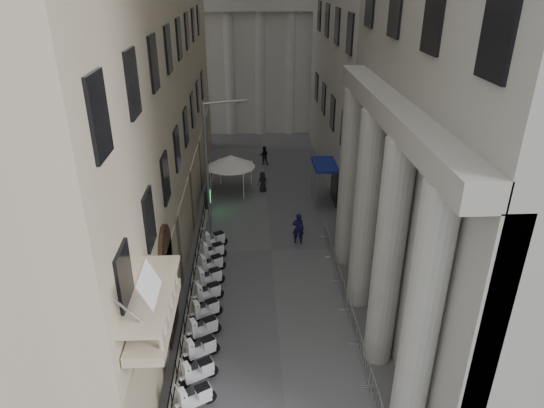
{
  "coord_description": "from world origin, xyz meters",
  "views": [
    {
      "loc": [
        -1.15,
        -6.18,
        15.27
      ],
      "look_at": [
        -0.08,
        16.34,
        4.5
      ],
      "focal_mm": 32.0,
      "sensor_mm": 36.0,
      "label": 1
    }
  ],
  "objects_px": {
    "street_lamp": "(212,158)",
    "pedestrian_b": "(264,155)",
    "pedestrian_a": "(298,229)",
    "info_kiosk": "(208,200)",
    "security_tent": "(228,160)"
  },
  "relations": [
    {
      "from": "security_tent",
      "to": "pedestrian_b",
      "type": "relative_size",
      "value": 2.22
    },
    {
      "from": "street_lamp",
      "to": "pedestrian_b",
      "type": "distance_m",
      "value": 13.42
    },
    {
      "from": "security_tent",
      "to": "pedestrian_a",
      "type": "distance_m",
      "value": 9.78
    },
    {
      "from": "street_lamp",
      "to": "pedestrian_b",
      "type": "relative_size",
      "value": 5.21
    },
    {
      "from": "security_tent",
      "to": "street_lamp",
      "type": "relative_size",
      "value": 0.43
    },
    {
      "from": "street_lamp",
      "to": "pedestrian_b",
      "type": "height_order",
      "value": "street_lamp"
    },
    {
      "from": "pedestrian_a",
      "to": "pedestrian_b",
      "type": "bearing_deg",
      "value": -78.37
    },
    {
      "from": "security_tent",
      "to": "pedestrian_b",
      "type": "height_order",
      "value": "security_tent"
    },
    {
      "from": "security_tent",
      "to": "pedestrian_b",
      "type": "xyz_separation_m",
      "value": [
        2.94,
        5.46,
        -1.64
      ]
    },
    {
      "from": "street_lamp",
      "to": "pedestrian_b",
      "type": "bearing_deg",
      "value": 58.13
    },
    {
      "from": "info_kiosk",
      "to": "pedestrian_a",
      "type": "relative_size",
      "value": 0.87
    },
    {
      "from": "security_tent",
      "to": "pedestrian_a",
      "type": "height_order",
      "value": "security_tent"
    },
    {
      "from": "street_lamp",
      "to": "pedestrian_a",
      "type": "height_order",
      "value": "street_lamp"
    },
    {
      "from": "pedestrian_b",
      "to": "info_kiosk",
      "type": "bearing_deg",
      "value": 66.61
    },
    {
      "from": "security_tent",
      "to": "pedestrian_a",
      "type": "bearing_deg",
      "value": -61.6
    }
  ]
}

